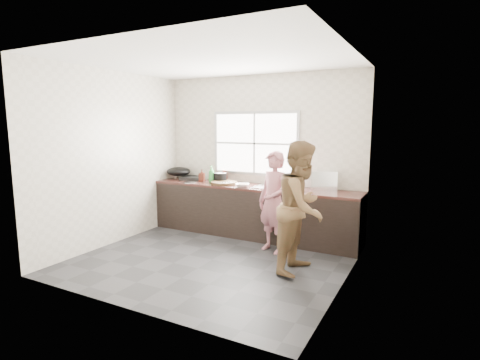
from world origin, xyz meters
The scene contains 30 objects.
floor centered at (0.00, 0.00, -0.01)m, with size 3.60×3.20×0.01m, color #272729.
ceiling centered at (0.00, 0.00, 2.71)m, with size 3.60×3.20×0.01m, color silver.
wall_back centered at (0.00, 1.60, 1.35)m, with size 3.60×0.01×2.70m, color beige.
wall_left centered at (-1.80, 0.00, 1.35)m, with size 0.01×3.20×2.70m, color beige.
wall_right centered at (1.80, 0.00, 1.35)m, with size 0.01×3.20×2.70m, color beige.
wall_front centered at (0.00, -1.60, 1.35)m, with size 3.60×0.01×2.70m, color beige.
cabinet centered at (0.00, 1.29, 0.41)m, with size 3.60×0.62×0.82m, color black.
countertop centered at (0.00, 1.29, 0.84)m, with size 3.60×0.64×0.04m, color #341A15.
sink centered at (0.35, 1.29, 0.86)m, with size 0.55×0.45×0.02m, color silver.
faucet centered at (0.35, 1.49, 1.01)m, with size 0.02×0.02×0.30m, color silver.
window_frame centered at (-0.10, 1.59, 1.55)m, with size 1.60×0.05×1.10m, color #9EA0A5.
window_glazing centered at (-0.10, 1.57, 1.55)m, with size 1.50×0.01×1.00m, color white.
woman centered at (0.62, 0.74, 0.70)m, with size 0.51×0.34×1.40m, color #AF6973.
person_side centered at (1.21, 0.21, 0.84)m, with size 0.82×0.63×1.68m, color brown.
cutting_board centered at (-0.51, 1.22, 0.88)m, with size 0.45×0.45×0.04m, color #342514.
cleaver centered at (-0.43, 1.17, 0.90)m, with size 0.18×0.09×0.01m, color #ADAEB4.
bowl_mince centered at (-0.10, 1.11, 0.89)m, with size 0.23×0.23×0.06m, color white.
bowl_crabs centered at (0.80, 1.15, 0.89)m, with size 0.20×0.20×0.06m, color silver.
bowl_held centered at (0.37, 1.19, 0.89)m, with size 0.20×0.20×0.06m, color white.
black_pot centered at (-0.67, 1.37, 0.94)m, with size 0.23×0.23×0.17m, color black.
plate_food centered at (-0.71, 1.50, 0.87)m, with size 0.24×0.24×0.02m, color white.
bottle_green centered at (-0.81, 1.30, 1.01)m, with size 0.11×0.11×0.29m, color #297F34.
bottle_brown_tall centered at (-1.04, 1.33, 0.96)m, with size 0.09×0.09×0.20m, color #431910.
bottle_brown_short centered at (-0.70, 1.52, 0.95)m, with size 0.15×0.15×0.19m, color #4E1B13.
glass_jar centered at (-0.90, 1.52, 0.91)m, with size 0.07×0.07×0.10m, color silver.
burner centered at (-1.31, 1.43, 0.89)m, with size 0.39×0.39×0.06m, color black.
wok centered at (-1.57, 1.36, 1.00)m, with size 0.44×0.44×0.17m, color black.
dish_rack centered at (1.14, 1.48, 1.01)m, with size 0.40×0.28×0.30m, color white.
pot_lid_left centered at (-1.11, 1.08, 0.87)m, with size 0.23×0.23×0.01m, color silver.
pot_lid_right centered at (-1.17, 1.49, 0.87)m, with size 0.27×0.27×0.01m, color silver.
Camera 1 is at (2.68, -4.25, 1.88)m, focal length 28.00 mm.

